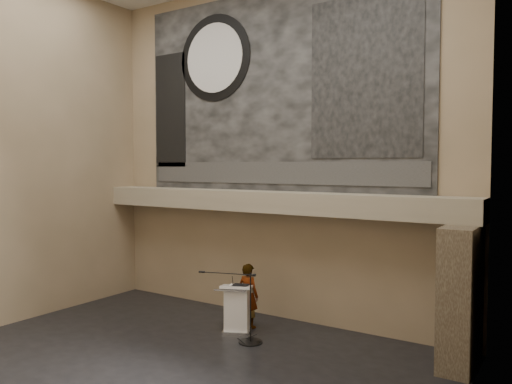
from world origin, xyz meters
The scene contains 19 objects.
floor centered at (0.00, 0.00, 0.00)m, with size 10.00×10.00×0.00m, color black.
wall_back centered at (0.00, 4.00, 4.25)m, with size 10.00×0.02×8.50m, color #827053.
wall_left centered at (-5.00, 0.00, 4.25)m, with size 0.02×8.00×8.50m, color #827053.
wall_right centered at (5.00, 0.00, 4.25)m, with size 0.02×8.00×8.50m, color #827053.
soffit centered at (0.00, 3.60, 2.95)m, with size 10.00×0.80×0.50m, color gray.
sprinkler_left centered at (-1.60, 3.55, 2.67)m, with size 0.04×0.04×0.06m, color #B2893D.
sprinkler_right centered at (1.90, 3.55, 2.67)m, with size 0.04×0.04×0.06m, color #B2893D.
banner centered at (0.00, 3.97, 5.70)m, with size 8.00×0.05×5.00m, color black.
banner_text_strip centered at (0.00, 3.93, 3.65)m, with size 7.76×0.02×0.55m, color #303030.
banner_clock_rim centered at (-1.80, 3.93, 6.70)m, with size 2.30×2.30×0.02m, color black.
banner_clock_face centered at (-1.80, 3.91, 6.70)m, with size 1.84×1.84×0.02m, color silver.
banner_building_print centered at (2.40, 3.93, 5.80)m, with size 2.60×0.02×3.60m, color black.
banner_brick_print centered at (-3.40, 3.93, 5.40)m, with size 1.10×0.02×3.20m, color black.
stone_pier centered at (4.65, 3.15, 1.35)m, with size 0.60×1.40×2.70m, color #433729.
lectern centered at (-0.01, 2.42, 0.55)m, with size 0.83×0.73×1.13m.
binder centered at (0.10, 2.40, 1.12)m, with size 0.33×0.27×0.04m, color black.
papers centered at (-0.08, 2.39, 1.10)m, with size 0.20×0.27×0.01m, color white.
speaker_person centered at (-0.02, 2.91, 0.76)m, with size 0.56×0.36×1.52m, color white.
mic_stand centered at (0.56, 2.06, 0.23)m, with size 1.39×0.63×1.52m.
Camera 1 is at (6.49, -6.74, 3.82)m, focal length 35.00 mm.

